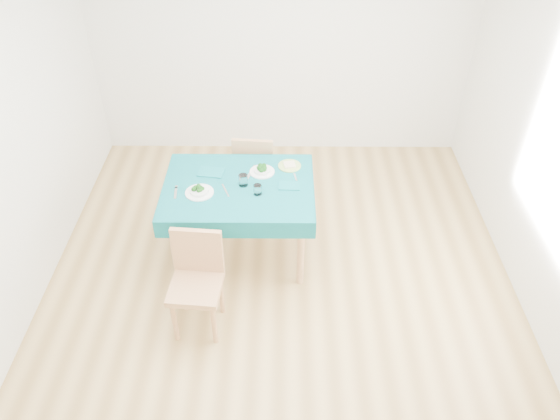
{
  "coord_description": "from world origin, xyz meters",
  "views": [
    {
      "loc": [
        0.02,
        -3.22,
        3.45
      ],
      "look_at": [
        0.0,
        0.0,
        0.85
      ],
      "focal_mm": 35.0,
      "sensor_mm": 36.0,
      "label": 1
    }
  ],
  "objects_px": {
    "chair_far": "(256,165)",
    "bowl_far": "(262,169)",
    "table": "(240,220)",
    "chair_near": "(195,283)",
    "bowl_near": "(199,190)",
    "side_plate": "(290,166)"
  },
  "relations": [
    {
      "from": "chair_near",
      "to": "side_plate",
      "type": "relative_size",
      "value": 4.77
    },
    {
      "from": "bowl_near",
      "to": "side_plate",
      "type": "height_order",
      "value": "bowl_near"
    },
    {
      "from": "table",
      "to": "chair_near",
      "type": "distance_m",
      "value": 0.9
    },
    {
      "from": "chair_near",
      "to": "chair_far",
      "type": "height_order",
      "value": "chair_near"
    },
    {
      "from": "chair_far",
      "to": "bowl_near",
      "type": "height_order",
      "value": "chair_far"
    },
    {
      "from": "chair_far",
      "to": "bowl_far",
      "type": "height_order",
      "value": "chair_far"
    },
    {
      "from": "bowl_far",
      "to": "bowl_near",
      "type": "bearing_deg",
      "value": -149.13
    },
    {
      "from": "chair_near",
      "to": "chair_far",
      "type": "distance_m",
      "value": 1.63
    },
    {
      "from": "table",
      "to": "bowl_far",
      "type": "distance_m",
      "value": 0.49
    },
    {
      "from": "chair_near",
      "to": "bowl_far",
      "type": "distance_m",
      "value": 1.18
    },
    {
      "from": "chair_near",
      "to": "bowl_far",
      "type": "relative_size",
      "value": 4.45
    },
    {
      "from": "bowl_far",
      "to": "side_plate",
      "type": "relative_size",
      "value": 1.07
    },
    {
      "from": "bowl_near",
      "to": "side_plate",
      "type": "bearing_deg",
      "value": 28.13
    },
    {
      "from": "table",
      "to": "chair_near",
      "type": "xyz_separation_m",
      "value": [
        -0.28,
        -0.84,
        0.1
      ]
    },
    {
      "from": "bowl_far",
      "to": "chair_near",
      "type": "bearing_deg",
      "value": -114.44
    },
    {
      "from": "chair_far",
      "to": "bowl_near",
      "type": "distance_m",
      "value": 0.99
    },
    {
      "from": "table",
      "to": "bowl_near",
      "type": "xyz_separation_m",
      "value": [
        -0.31,
        -0.11,
        0.41
      ]
    },
    {
      "from": "chair_near",
      "to": "side_plate",
      "type": "distance_m",
      "value": 1.37
    },
    {
      "from": "chair_far",
      "to": "table",
      "type": "bearing_deg",
      "value": 87.07
    },
    {
      "from": "chair_far",
      "to": "bowl_far",
      "type": "distance_m",
      "value": 0.64
    },
    {
      "from": "table",
      "to": "bowl_far",
      "type": "height_order",
      "value": "bowl_far"
    },
    {
      "from": "table",
      "to": "chair_far",
      "type": "xyz_separation_m",
      "value": [
        0.11,
        0.73,
        0.09
      ]
    }
  ]
}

